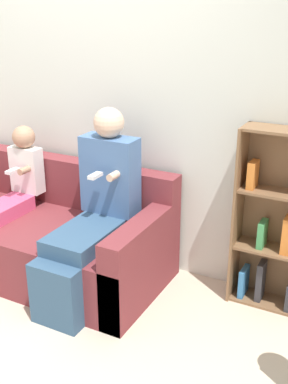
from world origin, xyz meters
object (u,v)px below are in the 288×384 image
at_px(child_seated, 1,204).
at_px(adult_seated, 94,206).
at_px(couch, 47,237).
at_px(bookshelf, 274,227).

bearing_deg(child_seated, adult_seated, 4.44).
xyz_separation_m(couch, child_seated, (-0.31, -0.13, 0.27)).
xyz_separation_m(adult_seated, child_seated, (-0.80, -0.06, -0.12)).
distance_m(adult_seated, child_seated, 0.81).
relative_size(adult_seated, bookshelf, 1.05).
relative_size(couch, bookshelf, 1.51).
bearing_deg(adult_seated, bookshelf, 21.09).
height_order(couch, child_seated, child_seated).
height_order(adult_seated, bookshelf, adult_seated).
relative_size(couch, adult_seated, 1.43).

